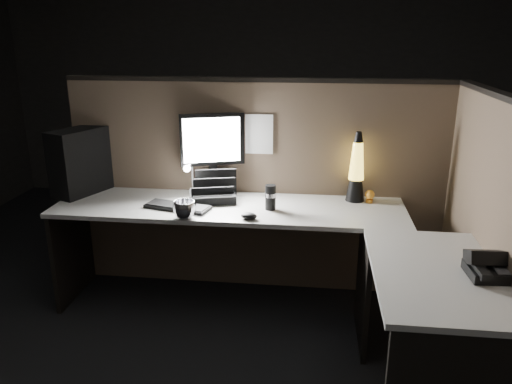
# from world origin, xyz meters

# --- Properties ---
(floor) EXTENTS (6.00, 6.00, 0.00)m
(floor) POSITION_xyz_m (0.00, 0.00, 0.00)
(floor) COLOR black
(floor) RESTS_ON ground
(room_shell) EXTENTS (6.00, 6.00, 6.00)m
(room_shell) POSITION_xyz_m (0.00, 0.00, 1.62)
(room_shell) COLOR silver
(room_shell) RESTS_ON ground
(partition_back) EXTENTS (2.66, 0.06, 1.50)m
(partition_back) POSITION_xyz_m (0.00, 0.93, 0.75)
(partition_back) COLOR brown
(partition_back) RESTS_ON ground
(partition_right) EXTENTS (0.06, 1.66, 1.50)m
(partition_right) POSITION_xyz_m (1.33, 0.10, 0.75)
(partition_right) COLOR brown
(partition_right) RESTS_ON ground
(desk) EXTENTS (2.60, 1.60, 0.73)m
(desk) POSITION_xyz_m (0.18, 0.25, 0.58)
(desk) COLOR #A6A49D
(desk) RESTS_ON ground
(pc_tower) EXTENTS (0.35, 0.48, 0.46)m
(pc_tower) POSITION_xyz_m (-1.22, 0.76, 0.96)
(pc_tower) COLOR black
(pc_tower) RESTS_ON desk
(monitor) EXTENTS (0.43, 0.20, 0.57)m
(monitor) POSITION_xyz_m (-0.30, 0.84, 1.07)
(monitor) COLOR black
(monitor) RESTS_ON desk
(keyboard) EXTENTS (0.45, 0.24, 0.02)m
(keyboard) POSITION_xyz_m (-0.47, 0.50, 0.74)
(keyboard) COLOR black
(keyboard) RESTS_ON desk
(mouse) EXTENTS (0.11, 0.08, 0.04)m
(mouse) POSITION_xyz_m (0.01, 0.37, 0.75)
(mouse) COLOR black
(mouse) RESTS_ON desk
(clip_lamp) EXTENTS (0.05, 0.19, 0.24)m
(clip_lamp) POSITION_xyz_m (-0.44, 0.75, 0.87)
(clip_lamp) COLOR silver
(clip_lamp) RESTS_ON desk
(organizer) EXTENTS (0.34, 0.31, 0.22)m
(organizer) POSITION_xyz_m (-0.27, 0.71, 0.78)
(organizer) COLOR black
(organizer) RESTS_ON desk
(lava_lamp) EXTENTS (0.13, 0.13, 0.47)m
(lava_lamp) POSITION_xyz_m (0.68, 0.81, 0.93)
(lava_lamp) COLOR black
(lava_lamp) RESTS_ON desk
(travel_mug) EXTENTS (0.07, 0.07, 0.16)m
(travel_mug) POSITION_xyz_m (0.13, 0.56, 0.81)
(travel_mug) COLOR black
(travel_mug) RESTS_ON desk
(steel_mug) EXTENTS (0.16, 0.16, 0.11)m
(steel_mug) POSITION_xyz_m (-0.38, 0.34, 0.79)
(steel_mug) COLOR #B6B6BD
(steel_mug) RESTS_ON desk
(figurine) EXTENTS (0.06, 0.06, 0.06)m
(figurine) POSITION_xyz_m (0.77, 0.78, 0.78)
(figurine) COLOR #FF9F28
(figurine) RESTS_ON desk
(pinned_paper) EXTENTS (0.19, 0.00, 0.27)m
(pinned_paper) POSITION_xyz_m (0.02, 0.90, 1.15)
(pinned_paper) COLOR white
(pinned_paper) RESTS_ON partition_back
(desk_phone) EXTENTS (0.23, 0.24, 0.13)m
(desk_phone) POSITION_xyz_m (1.24, -0.22, 0.78)
(desk_phone) COLOR black
(desk_phone) RESTS_ON desk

